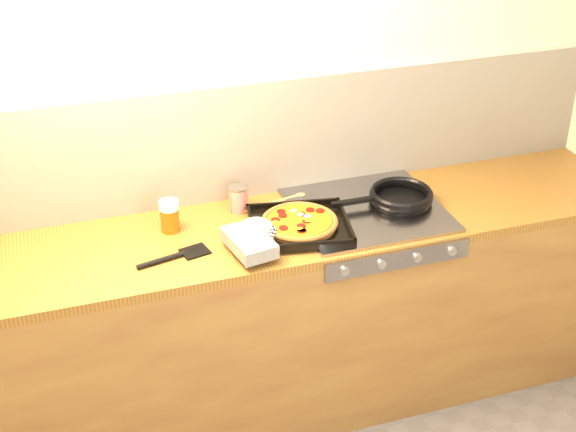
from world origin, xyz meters
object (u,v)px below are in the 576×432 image
object	(u,v)px
pizza_on_tray	(285,227)
frying_pan	(400,196)
juice_glass	(170,216)
tomato_can	(239,199)

from	to	relation	value
pizza_on_tray	frying_pan	distance (m)	0.54
juice_glass	pizza_on_tray	bearing A→B (deg)	-24.39
tomato_can	frying_pan	bearing A→B (deg)	-13.80
frying_pan	juice_glass	size ratio (longest dim) A/B	3.41
pizza_on_tray	frying_pan	world-z (taller)	pizza_on_tray
pizza_on_tray	tomato_can	size ratio (longest dim) A/B	4.87
frying_pan	tomato_can	bearing A→B (deg)	166.20
juice_glass	frying_pan	bearing A→B (deg)	-5.41
frying_pan	tomato_can	size ratio (longest dim) A/B	4.01
pizza_on_tray	juice_glass	bearing A→B (deg)	155.61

